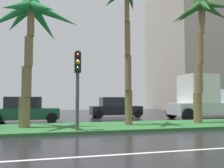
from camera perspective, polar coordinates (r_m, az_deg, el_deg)
The scene contains 8 objects.
palm_tree_centre at distance 13.23m, azimuth -18.79°, elevation 12.98°, with size 4.75×4.49×6.68m.
palm_tree_centre_right at distance 14.12m, azimuth 3.56°, elevation 18.13°, with size 3.60×3.32×8.21m.
palm_tree_mid_right at distance 15.94m, azimuth 20.32°, elevation 13.64°, with size 3.65×3.77×7.69m.
traffic_signal_median_right at distance 11.21m, azimuth -8.16°, elevation 2.11°, with size 0.28×0.43×3.68m.
car_in_traffic_third at distance 17.07m, azimuth -19.86°, elevation -5.88°, with size 4.30×2.02×1.72m.
car_in_traffic_fourth at distance 20.64m, azimuth 0.78°, elevation -5.63°, with size 4.30×2.02×1.72m.
box_truck_lead at distance 20.44m, azimuth 21.98°, elevation -3.37°, with size 6.40×2.64×3.46m.
building_far_right at distance 40.45m, azimuth 23.16°, elevation 7.27°, with size 17.76×12.06×17.88m.
Camera 1 is at (2.99, -4.69, 1.60)m, focal length 38.52 mm.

